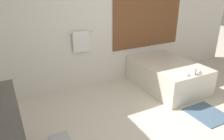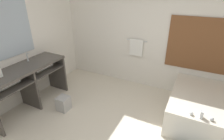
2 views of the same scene
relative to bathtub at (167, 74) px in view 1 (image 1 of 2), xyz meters
The scene contains 3 objects.
wall_back_with_blinds 1.79m from the bathtub, 146.41° to the left, with size 7.40×0.13×2.70m.
bathtub is the anchor object (origin of this frame).
bath_mat 1.16m from the bathtub, 93.83° to the right, with size 0.54×0.61×0.02m.
Camera 1 is at (-1.64, -1.67, 2.06)m, focal length 35.00 mm.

